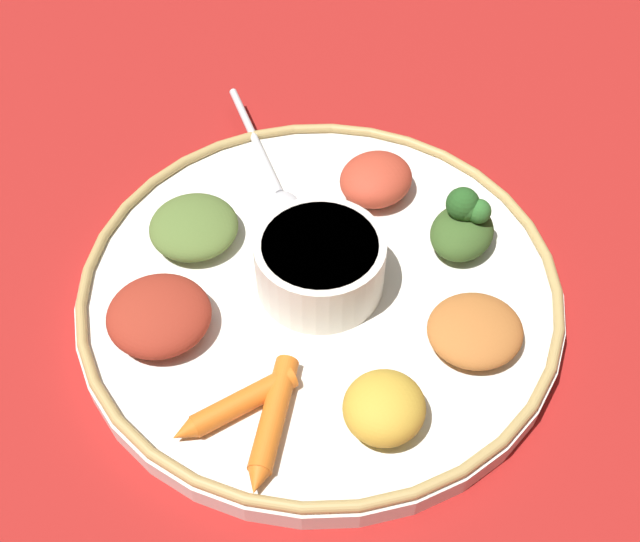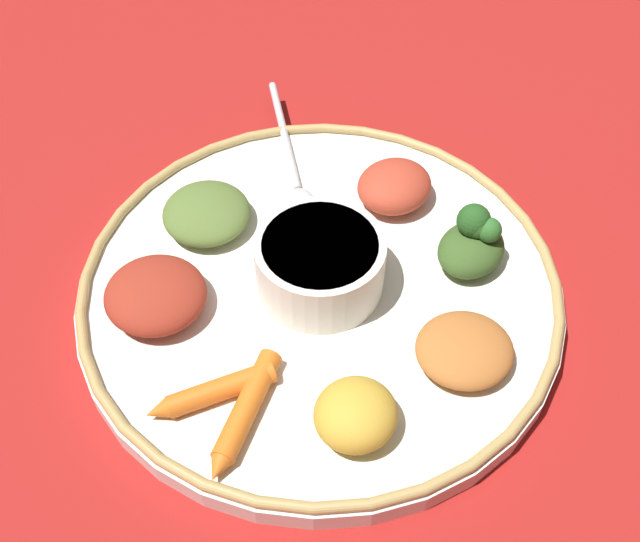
# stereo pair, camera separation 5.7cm
# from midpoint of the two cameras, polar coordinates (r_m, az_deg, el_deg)

# --- Properties ---
(ground_plane) EXTENTS (2.40, 2.40, 0.00)m
(ground_plane) POSITION_cam_midpoint_polar(r_m,az_deg,el_deg) (0.59, -2.74, -2.19)
(ground_plane) COLOR maroon
(platter) EXTENTS (0.36, 0.36, 0.02)m
(platter) POSITION_cam_midpoint_polar(r_m,az_deg,el_deg) (0.59, -2.77, -1.66)
(platter) COLOR white
(platter) RESTS_ON ground_plane
(platter_rim) EXTENTS (0.36, 0.36, 0.01)m
(platter_rim) POSITION_cam_midpoint_polar(r_m,az_deg,el_deg) (0.58, -2.81, -0.93)
(platter_rim) COLOR tan
(platter_rim) RESTS_ON platter
(center_bowl) EXTENTS (0.10, 0.10, 0.05)m
(center_bowl) POSITION_cam_midpoint_polar(r_m,az_deg,el_deg) (0.56, -2.89, 0.45)
(center_bowl) COLOR silver
(center_bowl) RESTS_ON platter
(spoon) EXTENTS (0.05, 0.18, 0.01)m
(spoon) POSITION_cam_midpoint_polar(r_m,az_deg,el_deg) (0.66, -6.19, 7.17)
(spoon) COLOR silver
(spoon) RESTS_ON platter
(greens_pile) EXTENTS (0.07, 0.07, 0.05)m
(greens_pile) POSITION_cam_midpoint_polar(r_m,az_deg,el_deg) (0.60, 7.89, 3.26)
(greens_pile) COLOR #385623
(greens_pile) RESTS_ON platter
(carrot_near_spoon) EXTENTS (0.09, 0.05, 0.02)m
(carrot_near_spoon) POSITION_cam_midpoint_polar(r_m,az_deg,el_deg) (0.52, -9.40, -9.98)
(carrot_near_spoon) COLOR orange
(carrot_near_spoon) RESTS_ON platter
(carrot_outer) EXTENTS (0.05, 0.10, 0.02)m
(carrot_outer) POSITION_cam_midpoint_polar(r_m,az_deg,el_deg) (0.51, -6.83, -11.22)
(carrot_outer) COLOR orange
(carrot_outer) RESTS_ON platter
(mound_lentil_yellow) EXTENTS (0.08, 0.08, 0.03)m
(mound_lentil_yellow) POSITION_cam_midpoint_polar(r_m,az_deg,el_deg) (0.50, 1.50, -10.27)
(mound_lentil_yellow) COLOR gold
(mound_lentil_yellow) RESTS_ON platter
(mound_beet) EXTENTS (0.09, 0.09, 0.03)m
(mound_beet) POSITION_cam_midpoint_polar(r_m,az_deg,el_deg) (0.56, -14.67, -3.37)
(mound_beet) COLOR maroon
(mound_beet) RESTS_ON platter
(mound_berbere_red) EXTENTS (0.08, 0.08, 0.03)m
(mound_berbere_red) POSITION_cam_midpoint_polar(r_m,az_deg,el_deg) (0.63, 1.59, 6.66)
(mound_berbere_red) COLOR #B73D28
(mound_berbere_red) RESTS_ON platter
(mound_collards) EXTENTS (0.08, 0.08, 0.03)m
(mound_collards) POSITION_cam_midpoint_polar(r_m,az_deg,el_deg) (0.61, -11.94, 3.06)
(mound_collards) COLOR #567033
(mound_collards) RESTS_ON platter
(mound_chickpea) EXTENTS (0.08, 0.08, 0.02)m
(mound_chickpea) POSITION_cam_midpoint_polar(r_m,az_deg,el_deg) (0.55, 8.48, -4.56)
(mound_chickpea) COLOR #B2662D
(mound_chickpea) RESTS_ON platter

